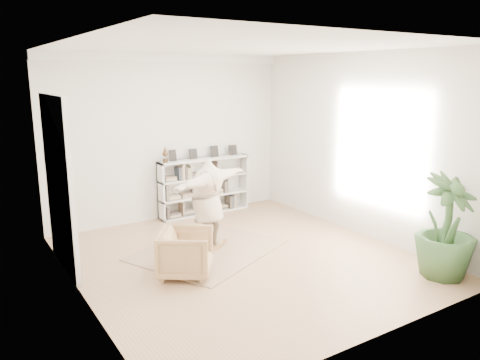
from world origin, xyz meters
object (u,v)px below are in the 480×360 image
(person, at_px, (208,201))
(bookshelf, at_px, (204,187))
(houseplant, at_px, (446,227))
(rocker_board, at_px, (208,247))
(armchair, at_px, (186,253))

(person, bearing_deg, bookshelf, -140.75)
(houseplant, bearing_deg, rocker_board, 131.25)
(person, bearing_deg, armchair, 18.46)
(person, bearing_deg, rocker_board, 155.71)
(rocker_board, relative_size, houseplant, 0.38)
(bookshelf, distance_m, person, 2.42)
(armchair, height_order, rocker_board, armchair)
(bookshelf, distance_m, armchair, 3.48)
(rocker_board, bearing_deg, bookshelf, 39.25)
(rocker_board, bearing_deg, person, 155.71)
(person, distance_m, houseplant, 3.98)
(houseplant, bearing_deg, person, 131.25)
(houseplant, bearing_deg, armchair, 147.10)
(bookshelf, bearing_deg, person, -116.46)
(armchair, distance_m, person, 1.26)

